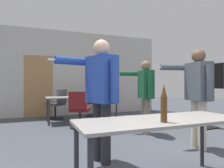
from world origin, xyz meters
TOP-DOWN VIEW (x-y plane):
  - back_wall at (-0.02, 5.66)m, footprint 6.67×0.12m
  - conference_table_near at (-0.01, 0.27)m, footprint 1.82×0.66m
  - conference_table_far at (0.09, 4.29)m, footprint 2.06×0.70m
  - tv_screen at (2.79, 2.35)m, footprint 0.44×1.11m
  - person_near_casual at (-0.38, 1.17)m, footprint 0.91×0.66m
  - person_left_plaid at (1.33, 1.11)m, footprint 0.76×0.75m
  - person_right_polo at (1.05, 2.34)m, footprint 0.72×0.73m
  - office_chair_mid_tucked at (-0.20, 3.39)m, footprint 0.62×0.66m
  - office_chair_near_pushed at (-0.57, 4.92)m, footprint 0.69×0.68m
  - office_chair_side_rolled at (0.76, 5.05)m, footprint 0.62×0.57m
  - beer_bottle at (-0.09, 0.12)m, footprint 0.06×0.06m

SIDE VIEW (x-z plane):
  - office_chair_mid_tucked at x=-0.20m, z-range -0.03..0.88m
  - office_chair_near_pushed at x=-0.57m, z-range -0.03..0.90m
  - office_chair_side_rolled at x=0.76m, z-range -0.03..0.91m
  - conference_table_near at x=-0.01m, z-range 0.29..1.02m
  - conference_table_far at x=0.09m, z-range 0.30..1.03m
  - beer_bottle at x=-0.09m, z-range 0.72..1.09m
  - person_right_polo at x=1.05m, z-range 0.16..1.78m
  - tv_screen at x=2.79m, z-range 0.20..1.79m
  - person_left_plaid at x=1.33m, z-range 0.17..1.86m
  - person_near_casual at x=-0.38m, z-range 0.17..1.90m
  - back_wall at x=-0.02m, z-range -0.01..2.96m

